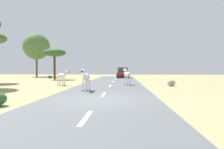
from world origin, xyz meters
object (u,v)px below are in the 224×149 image
Objects in this scene: bush_1 at (50,77)px; rock_1 at (171,83)px; car_0 at (122,73)px; rock_0 at (85,79)px; zebra_2 at (127,75)px; zebra_1 at (62,76)px; zebra_0 at (86,77)px; tree_0 at (54,53)px; tree_4 at (36,47)px.

bush_1 is 1.11× the size of rock_1.
car_0 reaches higher than rock_0.
zebra_2 is 15.69m from car_0.
zebra_1 is 2.07× the size of rock_1.
rock_1 is (4.03, -0.63, -0.73)m from zebra_2.
zebra_0 is at bearing -145.47° from rock_1.
zebra_2 reaches higher than bush_1.
bush_1 is (-1.97, 3.48, -3.64)m from tree_0.
zebra_1 is at bearing 69.68° from car_0.
zebra_2 is at bearing 127.16° from zebra_1.
car_0 is at bearing -90.67° from zebra_0.
rock_1 is (16.42, -14.32, 0.04)m from bush_1.
zebra_2 is 0.37× the size of tree_0.
tree_4 reaches higher than zebra_2.
zebra_0 reaches higher than bush_1.
bush_1 is (-9.45, 19.11, -0.74)m from zebra_0.
tree_4 reaches higher than rock_0.
bush_1 is 1.36× the size of rock_0.
tree_0 is (-10.41, 10.21, 2.87)m from zebra_2.
zebra_0 is at bearing -63.68° from bush_1.
tree_0 reaches higher than rock_0.
zebra_0 is 5.68m from zebra_1.
zebra_2 is 2.80× the size of rock_0.
bush_1 is at bearing -125.40° from zebra_1.
zebra_1 is 0.34× the size of car_0.
zebra_0 is 1.01× the size of zebra_2.
zebra_2 is at bearing -44.44° from tree_0.
zebra_2 is 2.30× the size of rock_1.
rock_0 is at bearing -151.40° from zebra_1.
zebra_0 is at bearing 81.87° from car_0.
tree_4 is at bearing -120.84° from zebra_1.
tree_0 is at bearing 27.34° from car_0.
car_0 is 8.68m from rock_0.
zebra_2 reaches higher than rock_0.
tree_4 is (-17.57, 20.66, 4.97)m from zebra_2.
car_0 reaches higher than zebra_2.
tree_0 reaches higher than rock_1.
zebra_2 is at bearing -57.09° from rock_0.
zebra_0 is 21.33m from bush_1.
zebra_0 reaches higher than rock_0.
zebra_1 reaches higher than rock_0.
zebra_1 is 12.10m from tree_0.
tree_4 is 17.76m from rock_0.
tree_0 is at bearing -60.44° from bush_1.
zebra_0 is at bearing -79.03° from rock_0.
tree_4 is 10.73× the size of bush_1.
zebra_1 is 0.90× the size of zebra_2.
zebra_1 is at bearing -92.20° from rock_0.
zebra_2 reaches higher than zebra_0.
tree_4 is at bearing 124.39° from tree_0.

